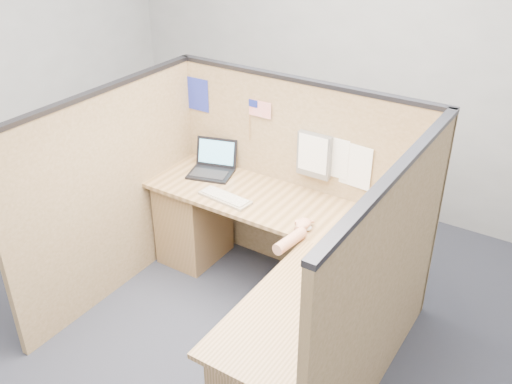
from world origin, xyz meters
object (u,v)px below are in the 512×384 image
Objects in this scene: laptop at (215,165)px; mouse at (304,227)px; l_desk at (269,280)px; keyboard at (225,198)px.

laptop is 1.01m from mouse.
laptop is at bearing 146.66° from l_desk.
mouse is (0.14, 0.19, 0.36)m from l_desk.
laptop reaches higher than mouse.
l_desk is 0.66m from keyboard.
keyboard is (0.30, -0.30, -0.04)m from laptop.
keyboard is (-0.51, 0.23, 0.35)m from l_desk.
keyboard is 0.65m from mouse.
mouse reaches higher than keyboard.
mouse is at bearing 53.75° from l_desk.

